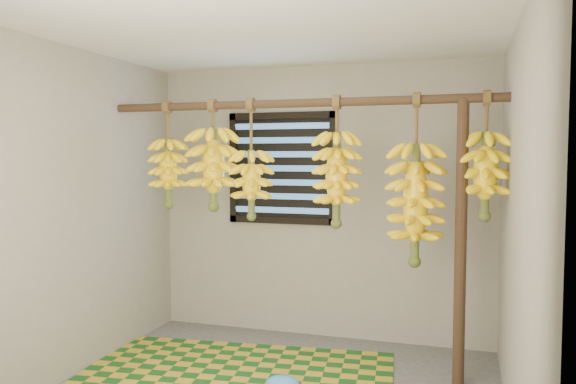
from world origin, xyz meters
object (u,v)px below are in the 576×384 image
at_px(banana_bunch_a, 168,173).
at_px(banana_bunch_c, 251,184).
at_px(support_post, 461,245).
at_px(banana_bunch_f, 485,176).
at_px(banana_bunch_d, 337,179).
at_px(banana_bunch_e, 415,204).
at_px(banana_bunch_b, 213,169).
at_px(plastic_bag, 283,383).

distance_m(banana_bunch_a, banana_bunch_c, 0.72).
bearing_deg(support_post, banana_bunch_f, 0.00).
xyz_separation_m(support_post, banana_bunch_a, (-2.26, -0.00, 0.48)).
bearing_deg(banana_bunch_d, banana_bunch_f, 0.00).
distance_m(banana_bunch_c, banana_bunch_f, 1.69).
distance_m(support_post, banana_bunch_a, 2.31).
xyz_separation_m(support_post, banana_bunch_e, (-0.31, 0.00, 0.27)).
bearing_deg(banana_bunch_e, banana_bunch_f, 0.00).
bearing_deg(banana_bunch_d, banana_bunch_b, 180.00).
distance_m(banana_bunch_a, banana_bunch_b, 0.40).
relative_size(banana_bunch_a, banana_bunch_b, 0.99).
bearing_deg(banana_bunch_b, banana_bunch_a, -180.00).
height_order(banana_bunch_a, banana_bunch_b, same).
bearing_deg(banana_bunch_d, banana_bunch_e, 0.00).
bearing_deg(plastic_bag, banana_bunch_c, 131.60).
relative_size(banana_bunch_a, banana_bunch_e, 0.71).
xyz_separation_m(banana_bunch_d, banana_bunch_e, (0.57, 0.00, -0.17)).
bearing_deg(banana_bunch_a, support_post, 0.00).
xyz_separation_m(support_post, banana_bunch_d, (-0.88, -0.00, 0.44)).
bearing_deg(banana_bunch_f, plastic_bag, -160.96).
relative_size(banana_bunch_b, banana_bunch_e, 0.71).
bearing_deg(banana_bunch_c, banana_bunch_b, 180.00).
relative_size(plastic_bag, banana_bunch_b, 0.27).
bearing_deg(support_post, banana_bunch_c, 180.00).
distance_m(plastic_bag, banana_bunch_b, 1.68).
distance_m(plastic_bag, banana_bunch_e, 1.54).
bearing_deg(banana_bunch_b, banana_bunch_e, 0.00).
height_order(plastic_bag, banana_bunch_c, banana_bunch_c).
height_order(banana_bunch_a, banana_bunch_f, same).
bearing_deg(banana_bunch_c, support_post, 0.00).
xyz_separation_m(banana_bunch_e, banana_bunch_f, (0.46, 0.00, 0.21)).
height_order(banana_bunch_c, banana_bunch_e, same).
distance_m(banana_bunch_b, banana_bunch_d, 0.99).
distance_m(banana_bunch_e, banana_bunch_f, 0.50).
bearing_deg(support_post, banana_bunch_b, 180.00).
height_order(banana_bunch_b, banana_bunch_c, same).
relative_size(banana_bunch_e, banana_bunch_f, 1.39).
relative_size(banana_bunch_d, banana_bunch_e, 0.79).
relative_size(support_post, banana_bunch_e, 1.66).
height_order(banana_bunch_a, banana_bunch_e, same).
xyz_separation_m(banana_bunch_b, banana_bunch_d, (0.98, -0.00, -0.07)).
bearing_deg(banana_bunch_e, banana_bunch_d, -180.00).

